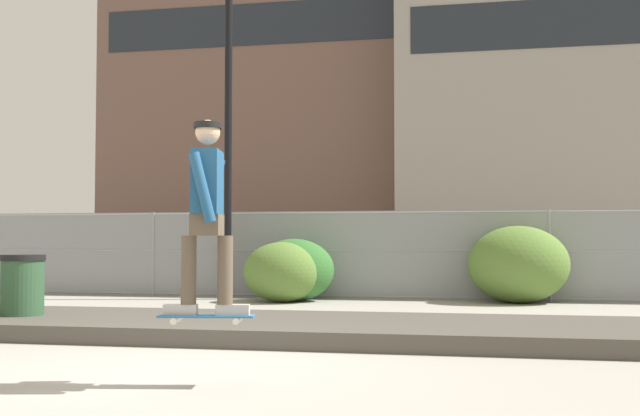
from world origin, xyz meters
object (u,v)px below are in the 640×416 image
object	(u,v)px
parked_car_near	(216,255)
shrub_right	(518,264)
shrub_left	(282,272)
trash_bin	(22,293)
street_lamp	(228,78)
shrub_center	(294,270)
skateboard	(207,317)
skater	(207,205)

from	to	relation	value
parked_car_near	shrub_right	xyz separation A→B (m)	(7.64, -4.08, -0.08)
shrub_left	trash_bin	size ratio (longest dim) A/B	1.50
street_lamp	shrub_right	bearing A→B (deg)	1.39
shrub_center	shrub_right	bearing A→B (deg)	4.89
skateboard	shrub_center	size ratio (longest dim) A/B	0.50
shrub_center	shrub_left	bearing A→B (deg)	-119.86
parked_car_near	shrub_left	xyz separation A→B (m)	(3.03, -4.78, -0.24)
skater	shrub_center	size ratio (longest dim) A/B	1.01
shrub_center	skater	bearing A→B (deg)	-81.42
skater	shrub_right	world-z (taller)	skater
trash_bin	shrub_right	bearing A→B (deg)	42.00
skater	shrub_left	size ratio (longest dim) A/B	1.06
shrub_center	shrub_right	xyz separation A→B (m)	(4.43, 0.38, 0.13)
skater	shrub_right	distance (m)	9.93
street_lamp	shrub_center	xyz separation A→B (m)	(1.49, -0.24, -4.03)
street_lamp	parked_car_near	xyz separation A→B (m)	(-1.72, 4.23, -3.83)
shrub_left	shrub_right	size ratio (longest dim) A/B	0.79
skater	trash_bin	world-z (taller)	skater
skateboard	street_lamp	world-z (taller)	street_lamp
skater	street_lamp	xyz separation A→B (m)	(-2.85, 9.27, 3.15)
parked_car_near	street_lamp	bearing A→B (deg)	-67.89
parked_car_near	shrub_center	distance (m)	5.50
skater	shrub_center	world-z (taller)	skater
skateboard	shrub_center	world-z (taller)	shrub_center
street_lamp	parked_car_near	distance (m)	5.96
skateboard	skater	bearing A→B (deg)	-63.43
trash_bin	shrub_left	bearing A→B (deg)	67.81
parked_car_near	shrub_right	distance (m)	8.66
parked_car_near	shrub_right	world-z (taller)	parked_car_near
skateboard	skater	xyz separation A→B (m)	(0.00, -0.00, 0.94)
shrub_right	skateboard	bearing A→B (deg)	-108.04
skateboard	shrub_left	world-z (taller)	shrub_left
street_lamp	skater	bearing A→B (deg)	-72.90
skater	parked_car_near	xyz separation A→B (m)	(-4.57, 13.50, -0.68)
skater	shrub_left	world-z (taller)	skater
skateboard	shrub_center	xyz separation A→B (m)	(-1.36, 9.04, 0.05)
street_lamp	shrub_left	bearing A→B (deg)	-22.68
shrub_left	street_lamp	bearing A→B (deg)	157.32
shrub_center	trash_bin	xyz separation A→B (m)	(-2.41, -5.78, -0.11)
street_lamp	trash_bin	xyz separation A→B (m)	(-0.92, -6.02, -4.15)
skateboard	parked_car_near	xyz separation A→B (m)	(-4.57, 13.50, 0.26)
shrub_center	skateboard	bearing A→B (deg)	-81.42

